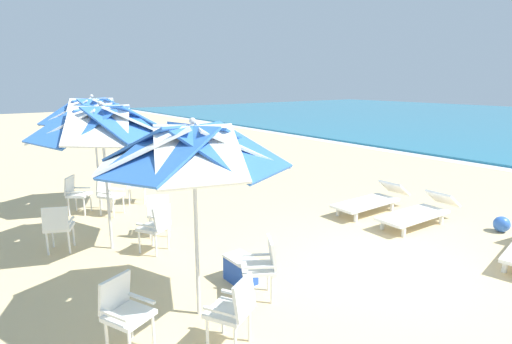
{
  "coord_description": "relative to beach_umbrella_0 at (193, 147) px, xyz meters",
  "views": [
    {
      "loc": [
        3.57,
        -5.39,
        2.97
      ],
      "look_at": [
        -3.41,
        -0.18,
        1.0
      ],
      "focal_mm": 28.34,
      "sensor_mm": 36.0,
      "label": 1
    }
  ],
  "objects": [
    {
      "name": "plastic_chair_7",
      "position": [
        -5.25,
        1.23,
        -1.7
      ],
      "size": [
        0.59,
        0.61,
        0.87
      ],
      "color": "white",
      "rests_on": "ground"
    },
    {
      "name": "plastic_chair_5",
      "position": [
        -2.17,
        0.36,
        -1.7
      ],
      "size": [
        0.62,
        0.6,
        0.87
      ],
      "color": "white",
      "rests_on": "ground"
    },
    {
      "name": "beach_ball",
      "position": [
        1.05,
        6.31,
        -2.04
      ],
      "size": [
        0.32,
        0.32,
        0.32
      ],
      "primitive_type": "sphere",
      "color": "blue",
      "rests_on": "ground"
    },
    {
      "name": "ground_plane",
      "position": [
        0.68,
        3.15,
        -2.2
      ],
      "size": [
        80.0,
        80.0,
        0.0
      ],
      "primitive_type": "plane",
      "color": "#D3B784"
    },
    {
      "name": "plastic_chair_8",
      "position": [
        -4.8,
        0.35,
        -1.7
      ],
      "size": [
        0.63,
        0.61,
        0.87
      ],
      "color": "white",
      "rests_on": "ground"
    },
    {
      "name": "sun_lounger_2",
      "position": [
        -1.33,
        5.26,
        -1.92
      ],
      "size": [
        0.65,
        2.15,
        0.62
      ],
      "color": "white",
      "rests_on": "ground"
    },
    {
      "name": "beach_umbrella_1",
      "position": [
        -2.81,
        -0.24,
        0.06
      ],
      "size": [
        2.43,
        2.43,
        2.64
      ],
      "color": "silver",
      "rests_on": "ground"
    },
    {
      "name": "plastic_chair_1",
      "position": [
        0.14,
        -1.0,
        -1.7
      ],
      "size": [
        0.6,
        0.58,
        0.87
      ],
      "color": "white",
      "rests_on": "ground"
    },
    {
      "name": "plastic_chair_3",
      "position": [
        -3.2,
        -1.02,
        -1.7
      ],
      "size": [
        0.6,
        0.58,
        0.87
      ],
      "color": "white",
      "rests_on": "ground"
    },
    {
      "name": "beach_umbrella_2",
      "position": [
        -5.36,
        0.31,
        0.09
      ],
      "size": [
        2.32,
        2.32,
        2.67
      ],
      "color": "silver",
      "rests_on": "ground"
    },
    {
      "name": "plastic_chair_0",
      "position": [
        0.17,
        0.92,
        -1.7
      ],
      "size": [
        0.61,
        0.62,
        0.87
      ],
      "color": "white",
      "rests_on": "ground"
    },
    {
      "name": "plastic_chair_4",
      "position": [
        -2.87,
        0.71,
        -1.7
      ],
      "size": [
        0.61,
        0.59,
        0.87
      ],
      "color": "white",
      "rests_on": "ground"
    },
    {
      "name": "plastic_chair_2",
      "position": [
        0.85,
        -0.01,
        -1.7
      ],
      "size": [
        0.62,
        0.6,
        0.87
      ],
      "color": "white",
      "rests_on": "ground"
    },
    {
      "name": "cooler_box",
      "position": [
        -0.39,
        0.93,
        -2.0
      ],
      "size": [
        0.5,
        0.34,
        0.4
      ],
      "color": "blue",
      "rests_on": "ground"
    },
    {
      "name": "plastic_chair_6",
      "position": [
        -5.3,
        -0.23,
        -1.7
      ],
      "size": [
        0.63,
        0.63,
        0.87
      ],
      "color": "white",
      "rests_on": "ground"
    },
    {
      "name": "sun_lounger_1",
      "position": [
        -0.18,
        5.34,
        -1.92
      ],
      "size": [
        0.71,
        2.17,
        0.62
      ],
      "color": "white",
      "rests_on": "ground"
    },
    {
      "name": "beach_umbrella_0",
      "position": [
        0.0,
        0.0,
        0.0
      ],
      "size": [
        2.37,
        2.37,
        2.55
      ],
      "color": "silver",
      "rests_on": "ground"
    }
  ]
}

